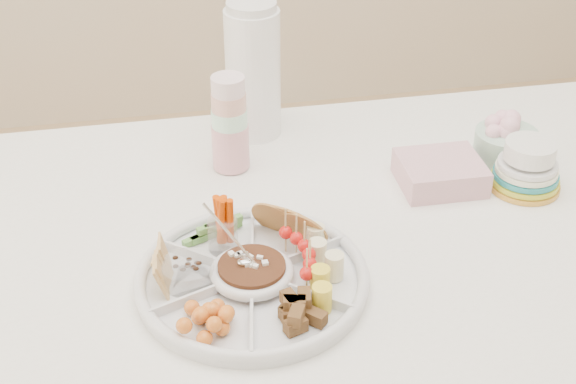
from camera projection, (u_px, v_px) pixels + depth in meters
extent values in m
cube|color=white|center=(354.00, 380.00, 1.66)|extent=(1.52, 1.02, 0.76)
cylinder|color=silver|center=(252.00, 276.00, 1.32)|extent=(0.49, 0.49, 0.04)
cylinder|color=black|center=(252.00, 272.00, 1.31)|extent=(0.14, 0.14, 0.04)
cylinder|color=silver|center=(230.00, 122.00, 1.59)|extent=(0.08, 0.08, 0.21)
cylinder|color=white|center=(253.00, 69.00, 1.69)|extent=(0.13, 0.13, 0.30)
cylinder|color=#9CBCA4|center=(507.00, 139.00, 1.65)|extent=(0.14, 0.14, 0.10)
cube|color=#D39DAA|center=(440.00, 173.00, 1.58)|extent=(0.16, 0.14, 0.05)
cylinder|color=yellow|center=(527.00, 168.00, 1.56)|extent=(0.14, 0.14, 0.09)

